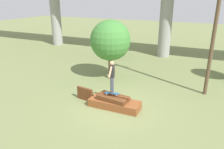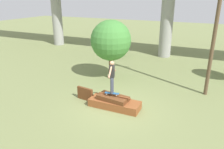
{
  "view_description": "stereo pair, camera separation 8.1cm",
  "coord_description": "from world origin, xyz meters",
  "px_view_note": "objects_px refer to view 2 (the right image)",
  "views": [
    {
      "loc": [
        4.03,
        -8.93,
        5.32
      ],
      "look_at": [
        -0.14,
        -0.01,
        1.74
      ],
      "focal_mm": 35.0,
      "sensor_mm": 36.0,
      "label": 1
    },
    {
      "loc": [
        4.1,
        -8.9,
        5.32
      ],
      "look_at": [
        -0.14,
        -0.01,
        1.74
      ],
      "focal_mm": 35.0,
      "sensor_mm": 36.0,
      "label": 2
    }
  ],
  "objects_px": {
    "skater": "(112,75)",
    "tree_behind_left": "(111,41)",
    "utility_pole": "(217,17)",
    "tree_mid_back": "(116,35)",
    "skateboard": "(112,93)"
  },
  "relations": [
    {
      "from": "skater",
      "to": "tree_behind_left",
      "type": "height_order",
      "value": "tree_behind_left"
    },
    {
      "from": "skater",
      "to": "utility_pole",
      "type": "relative_size",
      "value": 0.2
    },
    {
      "from": "utility_pole",
      "to": "tree_mid_back",
      "type": "xyz_separation_m",
      "value": [
        -7.98,
        5.25,
        -2.34
      ]
    },
    {
      "from": "skater",
      "to": "tree_mid_back",
      "type": "height_order",
      "value": "tree_mid_back"
    },
    {
      "from": "skateboard",
      "to": "utility_pole",
      "type": "distance_m",
      "value": 6.59
    },
    {
      "from": "tree_behind_left",
      "to": "tree_mid_back",
      "type": "height_order",
      "value": "tree_behind_left"
    },
    {
      "from": "skateboard",
      "to": "utility_pole",
      "type": "xyz_separation_m",
      "value": [
        4.16,
        3.65,
        3.56
      ]
    },
    {
      "from": "utility_pole",
      "to": "skateboard",
      "type": "bearing_deg",
      "value": -138.73
    },
    {
      "from": "tree_behind_left",
      "to": "tree_mid_back",
      "type": "bearing_deg",
      "value": 110.82
    },
    {
      "from": "utility_pole",
      "to": "tree_behind_left",
      "type": "distance_m",
      "value": 6.23
    },
    {
      "from": "tree_behind_left",
      "to": "skater",
      "type": "bearing_deg",
      "value": -63.47
    },
    {
      "from": "skateboard",
      "to": "utility_pole",
      "type": "height_order",
      "value": "utility_pole"
    },
    {
      "from": "skater",
      "to": "utility_pole",
      "type": "distance_m",
      "value": 6.12
    },
    {
      "from": "utility_pole",
      "to": "tree_mid_back",
      "type": "height_order",
      "value": "utility_pole"
    },
    {
      "from": "tree_mid_back",
      "to": "skater",
      "type": "bearing_deg",
      "value": -66.77
    }
  ]
}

